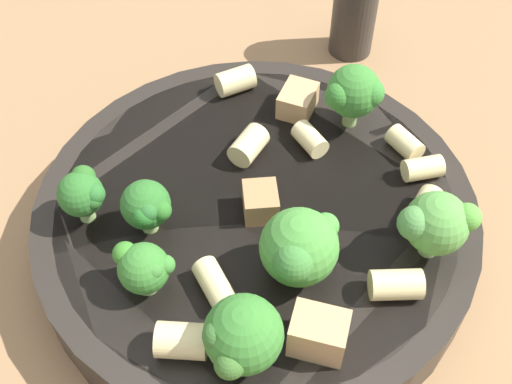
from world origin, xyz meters
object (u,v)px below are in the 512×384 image
broccoli_floret_2 (144,268)px  rigatoni_6 (235,81)px  rigatoni_0 (396,285)px  chicken_chunk_2 (257,203)px  pepper_shaker (356,0)px  rigatoni_5 (400,138)px  broccoli_floret_0 (305,246)px  rigatoni_8 (423,168)px  rigatoni_4 (425,207)px  rigatoni_7 (310,139)px  pasta_bowl (256,219)px  chicken_chunk_0 (298,100)px  broccoli_floret_3 (436,223)px  broccoli_floret_4 (354,93)px  rigatoni_2 (249,145)px  rigatoni_1 (182,341)px  broccoli_floret_1 (146,206)px  rigatoni_3 (215,285)px  broccoli_floret_6 (83,193)px  broccoli_floret_5 (242,336)px  chicken_chunk_1 (319,333)px

broccoli_floret_2 → rigatoni_6: 0.15m
rigatoni_0 → chicken_chunk_2: (0.04, -0.08, 0.00)m
pepper_shaker → rigatoni_5: bearing=71.0°
broccoli_floret_0 → rigatoni_8: size_ratio=1.95×
chicken_chunk_2 → rigatoni_8: bearing=171.3°
rigatoni_4 → rigatoni_7: bearing=-65.7°
pasta_bowl → chicken_chunk_0: chicken_chunk_0 is taller
rigatoni_6 → rigatoni_4: bearing=110.9°
pasta_bowl → broccoli_floret_2: broccoli_floret_2 is taller
rigatoni_6 → broccoli_floret_3: bearing=104.5°
chicken_chunk_0 → pepper_shaker: 0.12m
broccoli_floret_4 → rigatoni_2: bearing=-2.1°
broccoli_floret_0 → rigatoni_1: (0.07, 0.01, -0.02)m
rigatoni_8 → broccoli_floret_1: bearing=-10.3°
rigatoni_0 → rigatoni_8: bearing=-133.3°
rigatoni_2 → rigatoni_3: 0.10m
broccoli_floret_6 → pepper_shaker: 0.25m
rigatoni_6 → chicken_chunk_2: same height
broccoli_floret_5 → rigatoni_4: broccoli_floret_5 is taller
broccoli_floret_6 → broccoli_floret_4: bearing=-178.7°
rigatoni_2 → rigatoni_4: bearing=130.0°
broccoli_floret_5 → rigatoni_1: size_ratio=1.71×
broccoli_floret_1 → pepper_shaker: size_ratio=0.38×
broccoli_floret_5 → rigatoni_1: broccoli_floret_5 is taller
rigatoni_1 → broccoli_floret_5: bearing=146.0°
rigatoni_5 → pepper_shaker: size_ratio=0.24×
rigatoni_7 → broccoli_floret_4: bearing=-167.6°
broccoli_floret_1 → broccoli_floret_3: 0.15m
rigatoni_5 → chicken_chunk_0: 0.07m
rigatoni_4 → broccoli_floret_5: bearing=16.0°
rigatoni_2 → chicken_chunk_0: same height
rigatoni_2 → rigatoni_8: bearing=145.9°
broccoli_floret_0 → chicken_chunk_2: 0.05m
broccoli_floret_6 → pepper_shaker: (-0.23, -0.11, -0.01)m
broccoli_floret_0 → rigatoni_5: 0.11m
rigatoni_0 → rigatoni_6: size_ratio=1.08×
rigatoni_1 → chicken_chunk_2: size_ratio=1.12×
broccoli_floret_4 → rigatoni_8: 0.06m
chicken_chunk_0 → broccoli_floret_6: bearing=11.5°
broccoli_floret_3 → rigatoni_1: size_ratio=1.70×
chicken_chunk_2 → rigatoni_4: bearing=154.1°
rigatoni_2 → pepper_shaker: pepper_shaker is taller
broccoli_floret_4 → rigatoni_1: (0.15, 0.10, -0.02)m
broccoli_floret_2 → pepper_shaker: (-0.21, -0.16, -0.01)m
rigatoni_1 → chicken_chunk_1: bearing=157.6°
rigatoni_1 → rigatoni_7: rigatoni_1 is taller
rigatoni_4 → rigatoni_0: bearing=40.3°
rigatoni_2 → rigatoni_7: rigatoni_2 is taller
broccoli_floret_1 → rigatoni_0: bearing=138.1°
broccoli_floret_3 → rigatoni_5: 0.08m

